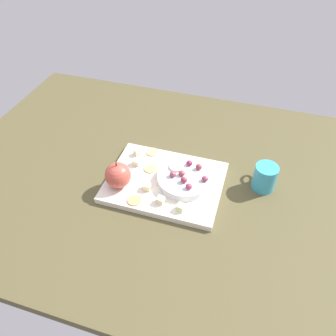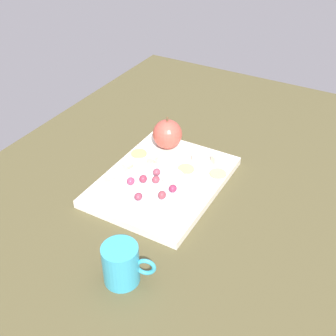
# 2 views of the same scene
# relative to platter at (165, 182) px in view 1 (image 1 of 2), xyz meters

# --- Properties ---
(table) EXTENTS (1.48, 0.99, 0.03)m
(table) POSITION_rel_platter_xyz_m (0.03, 0.04, -0.03)
(table) COLOR #4D4629
(table) RESTS_ON ground
(platter) EXTENTS (0.35, 0.27, 0.02)m
(platter) POSITION_rel_platter_xyz_m (0.00, 0.00, 0.00)
(platter) COLOR silver
(platter) RESTS_ON table
(serving_dish) EXTENTS (0.16, 0.16, 0.02)m
(serving_dish) POSITION_rel_platter_xyz_m (0.06, 0.01, 0.02)
(serving_dish) COLOR silver
(serving_dish) RESTS_ON platter
(apple_whole) EXTENTS (0.08, 0.08, 0.08)m
(apple_whole) POSITION_rel_platter_xyz_m (-0.13, -0.06, 0.05)
(apple_whole) COLOR #BA4A3C
(apple_whole) RESTS_ON platter
(apple_stem) EXTENTS (0.01, 0.01, 0.01)m
(apple_stem) POSITION_rel_platter_xyz_m (-0.13, -0.06, 0.09)
(apple_stem) COLOR brown
(apple_stem) RESTS_ON apple_whole
(cheese_cube_0) EXTENTS (0.02, 0.02, 0.02)m
(cheese_cube_0) POSITION_rel_platter_xyz_m (0.08, -0.10, 0.02)
(cheese_cube_0) COLOR beige
(cheese_cube_0) RESTS_ON platter
(cheese_cube_1) EXTENTS (0.03, 0.03, 0.02)m
(cheese_cube_1) POSITION_rel_platter_xyz_m (-0.12, 0.09, 0.02)
(cheese_cube_1) COLOR beige
(cheese_cube_1) RESTS_ON platter
(cheese_cube_2) EXTENTS (0.02, 0.02, 0.02)m
(cheese_cube_2) POSITION_rel_platter_xyz_m (0.02, -0.09, 0.02)
(cheese_cube_2) COLOR beige
(cheese_cube_2) RESTS_ON platter
(cheese_cube_3) EXTENTS (0.02, 0.02, 0.02)m
(cheese_cube_3) POSITION_rel_platter_xyz_m (-0.04, -0.05, 0.02)
(cheese_cube_3) COLOR beige
(cheese_cube_3) RESTS_ON platter
(cheese_cube_4) EXTENTS (0.02, 0.02, 0.02)m
(cheese_cube_4) POSITION_rel_platter_xyz_m (-0.11, 0.04, 0.02)
(cheese_cube_4) COLOR beige
(cheese_cube_4) RESTS_ON platter
(cracker_0) EXTENTS (0.04, 0.04, 0.00)m
(cracker_0) POSITION_rel_platter_xyz_m (-0.06, 0.03, 0.01)
(cracker_0) COLOR tan
(cracker_0) RESTS_ON platter
(cracker_1) EXTENTS (0.04, 0.04, 0.00)m
(cracker_1) POSITION_rel_platter_xyz_m (-0.08, 0.11, 0.01)
(cracker_1) COLOR tan
(cracker_1) RESTS_ON platter
(cracker_2) EXTENTS (0.04, 0.04, 0.00)m
(cracker_2) POSITION_rel_platter_xyz_m (-0.06, -0.11, 0.01)
(cracker_2) COLOR tan
(cracker_2) RESTS_ON platter
(grape_0) EXTENTS (0.02, 0.02, 0.02)m
(grape_0) POSITION_rel_platter_xyz_m (0.12, 0.01, 0.04)
(grape_0) COLOR #893549
(grape_0) RESTS_ON serving_dish
(grape_1) EXTENTS (0.02, 0.02, 0.02)m
(grape_1) POSITION_rel_platter_xyz_m (0.05, 0.01, 0.04)
(grape_1) COLOR #933945
(grape_1) RESTS_ON serving_dish
(grape_2) EXTENTS (0.02, 0.02, 0.02)m
(grape_2) POSITION_rel_platter_xyz_m (0.06, -0.01, 0.04)
(grape_2) COLOR maroon
(grape_2) RESTS_ON serving_dish
(grape_3) EXTENTS (0.02, 0.02, 0.02)m
(grape_3) POSITION_rel_platter_xyz_m (0.08, -0.04, 0.04)
(grape_3) COLOR #9B3656
(grape_3) RESTS_ON serving_dish
(grape_4) EXTENTS (0.02, 0.02, 0.02)m
(grape_4) POSITION_rel_platter_xyz_m (0.06, 0.06, 0.04)
(grape_4) COLOR #882A48
(grape_4) RESTS_ON serving_dish
(grape_5) EXTENTS (0.02, 0.02, 0.02)m
(grape_5) POSITION_rel_platter_xyz_m (0.02, -0.00, 0.04)
(grape_5) COLOR #8A3D4E
(grape_5) RESTS_ON serving_dish
(grape_6) EXTENTS (0.02, 0.02, 0.02)m
(grape_6) POSITION_rel_platter_xyz_m (0.09, 0.05, 0.04)
(grape_6) COLOR brown
(grape_6) RESTS_ON serving_dish
(apple_slice_0) EXTENTS (0.04, 0.04, 0.01)m
(apple_slice_0) POSITION_rel_platter_xyz_m (0.02, 0.04, 0.04)
(apple_slice_0) COLOR beige
(apple_slice_0) RESTS_ON serving_dish
(cup) EXTENTS (0.07, 0.10, 0.08)m
(cup) POSITION_rel_platter_xyz_m (0.29, 0.08, 0.03)
(cup) COLOR teal
(cup) RESTS_ON table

